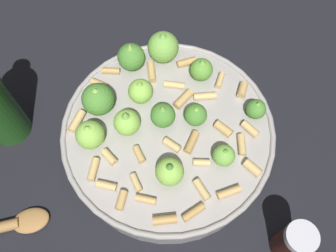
{
  "coord_description": "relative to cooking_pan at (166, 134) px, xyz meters",
  "views": [
    {
      "loc": [
        -0.19,
        0.11,
        0.53
      ],
      "look_at": [
        0.0,
        0.0,
        0.08
      ],
      "focal_mm": 38.78,
      "sensor_mm": 36.0,
      "label": 1
    }
  ],
  "objects": [
    {
      "name": "cooking_pan",
      "position": [
        0.0,
        0.0,
        0.0
      ],
      "size": [
        0.31,
        0.31,
        0.12
      ],
      "color": "#9E9993",
      "rests_on": "ground"
    },
    {
      "name": "pepper_shaker",
      "position": [
        -0.21,
        -0.07,
        0.0
      ],
      "size": [
        0.04,
        0.04,
        0.08
      ],
      "color": "#33140F",
      "rests_on": "ground"
    },
    {
      "name": "ground_plane",
      "position": [
        -0.0,
        -0.0,
        -0.04
      ],
      "size": [
        2.4,
        2.4,
        0.0
      ],
      "primitive_type": "plane",
      "color": "black"
    }
  ]
}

